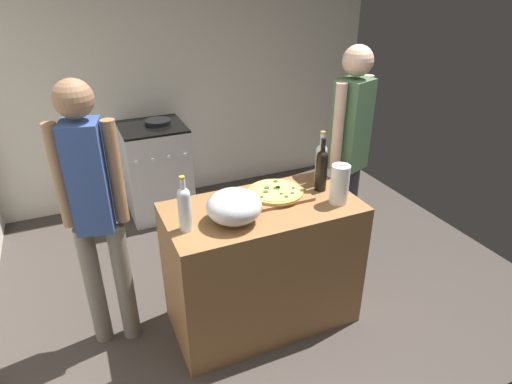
{
  "coord_description": "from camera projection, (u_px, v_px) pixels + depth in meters",
  "views": [
    {
      "loc": [
        -1.03,
        -1.3,
        2.16
      ],
      "look_at": [
        -0.06,
        0.89,
        0.93
      ],
      "focal_mm": 30.34,
      "sensor_mm": 36.0,
      "label": 1
    }
  ],
  "objects": [
    {
      "name": "wine_bottle_clear",
      "position": [
        322.0,
        168.0,
        2.76
      ],
      "size": [
        0.08,
        0.08,
        0.36
      ],
      "color": "black",
      "rests_on": "counter"
    },
    {
      "name": "mixing_bowl",
      "position": [
        234.0,
        207.0,
        2.43
      ],
      "size": [
        0.32,
        0.32,
        0.19
      ],
      "color": "#B2B2B7",
      "rests_on": "counter"
    },
    {
      "name": "pizza",
      "position": [
        276.0,
        191.0,
        2.74
      ],
      "size": [
        0.35,
        0.35,
        0.03
      ],
      "color": "tan",
      "rests_on": "cutting_board"
    },
    {
      "name": "person_in_stripes",
      "position": [
        94.0,
        207.0,
        2.43
      ],
      "size": [
        0.36,
        0.24,
        1.7
      ],
      "color": "slate",
      "rests_on": "ground_plane"
    },
    {
      "name": "kitchen_wall_rear",
      "position": [
        176.0,
        70.0,
        4.24
      ],
      "size": [
        4.19,
        0.1,
        2.6
      ],
      "primitive_type": "cube",
      "color": "silver",
      "rests_on": "ground_plane"
    },
    {
      "name": "ground_plane",
      "position": [
        235.0,
        263.0,
        3.61
      ],
      "size": [
        4.19,
        3.53,
        0.02
      ],
      "primitive_type": "cube",
      "color": "#3F3833"
    },
    {
      "name": "counter",
      "position": [
        262.0,
        265.0,
        2.83
      ],
      "size": [
        1.2,
        0.62,
        0.88
      ],
      "primitive_type": "cube",
      "color": "olive",
      "rests_on": "ground_plane"
    },
    {
      "name": "wine_bottle_dark",
      "position": [
        184.0,
        207.0,
        2.33
      ],
      "size": [
        0.07,
        0.07,
        0.33
      ],
      "color": "silver",
      "rests_on": "counter"
    },
    {
      "name": "wine_bottle_green",
      "position": [
        321.0,
        161.0,
        2.86
      ],
      "size": [
        0.07,
        0.07,
        0.36
      ],
      "color": "silver",
      "rests_on": "counter"
    },
    {
      "name": "cutting_board",
      "position": [
        275.0,
        194.0,
        2.75
      ],
      "size": [
        0.4,
        0.32,
        0.02
      ],
      "primitive_type": "cube",
      "color": "olive",
      "rests_on": "counter"
    },
    {
      "name": "paper_towel_roll",
      "position": [
        340.0,
        184.0,
        2.62
      ],
      "size": [
        0.11,
        0.11,
        0.25
      ],
      "color": "white",
      "rests_on": "counter"
    },
    {
      "name": "stove",
      "position": [
        157.0,
        170.0,
        4.17
      ],
      "size": [
        0.58,
        0.6,
        0.94
      ],
      "color": "#B7B7BC",
      "rests_on": "ground_plane"
    },
    {
      "name": "person_in_red",
      "position": [
        349.0,
        148.0,
        3.14
      ],
      "size": [
        0.38,
        0.27,
        1.74
      ],
      "color": "#383D4C",
      "rests_on": "ground_plane"
    }
  ]
}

